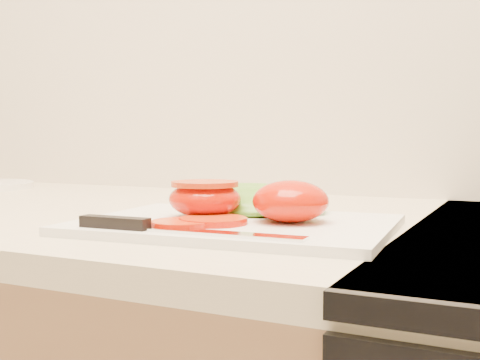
% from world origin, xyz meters
% --- Properties ---
extents(cutting_board, '(0.36, 0.27, 0.01)m').
position_xyz_m(cutting_board, '(-0.00, 1.56, 0.94)').
color(cutting_board, white).
rests_on(cutting_board, counter).
extents(tomato_half_dome, '(0.08, 0.08, 0.05)m').
position_xyz_m(tomato_half_dome, '(0.06, 1.57, 0.96)').
color(tomato_half_dome, red).
rests_on(tomato_half_dome, cutting_board).
extents(tomato_half_cut, '(0.08, 0.08, 0.04)m').
position_xyz_m(tomato_half_cut, '(-0.05, 1.57, 0.96)').
color(tomato_half_cut, red).
rests_on(tomato_half_cut, cutting_board).
extents(tomato_slice_0, '(0.07, 0.07, 0.01)m').
position_xyz_m(tomato_slice_0, '(-0.01, 1.53, 0.94)').
color(tomato_slice_0, '#CB3F0B').
rests_on(tomato_slice_0, cutting_board).
extents(tomato_slice_1, '(0.06, 0.06, 0.01)m').
position_xyz_m(tomato_slice_1, '(-0.04, 1.49, 0.94)').
color(tomato_slice_1, '#CB3F0B').
rests_on(tomato_slice_1, cutting_board).
extents(lettuce_leaf_0, '(0.18, 0.14, 0.03)m').
position_xyz_m(lettuce_leaf_0, '(-0.02, 1.63, 0.96)').
color(lettuce_leaf_0, '#66B32F').
rests_on(lettuce_leaf_0, cutting_board).
extents(lettuce_leaf_1, '(0.15, 0.14, 0.03)m').
position_xyz_m(lettuce_leaf_1, '(0.02, 1.64, 0.95)').
color(lettuce_leaf_1, '#66B32F').
rests_on(lettuce_leaf_1, cutting_board).
extents(knife, '(0.24, 0.03, 0.01)m').
position_xyz_m(knife, '(-0.04, 1.46, 0.94)').
color(knife, silver).
rests_on(knife, cutting_board).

